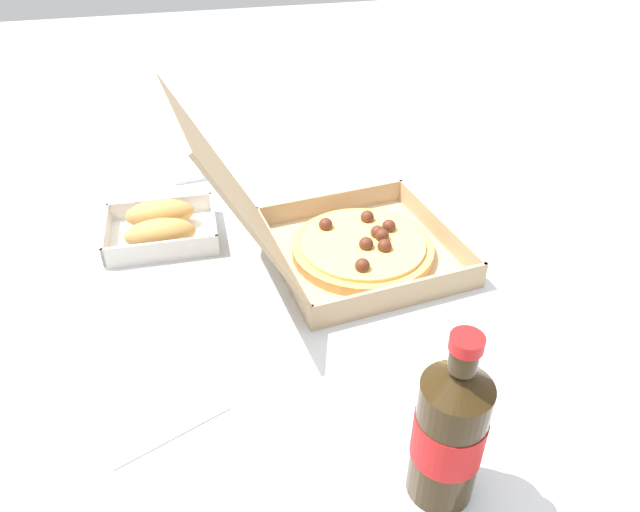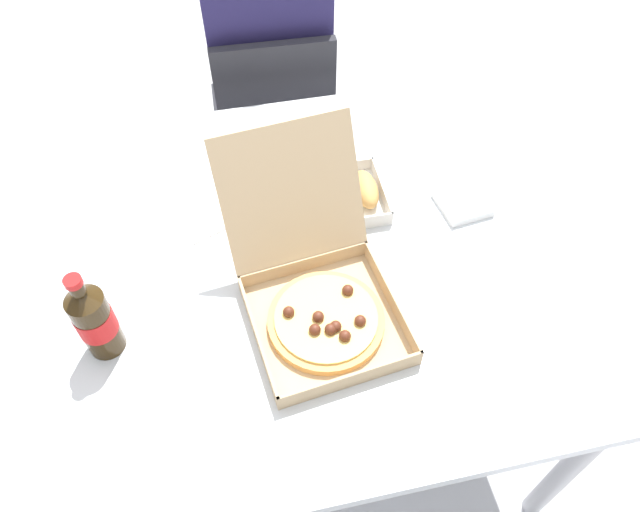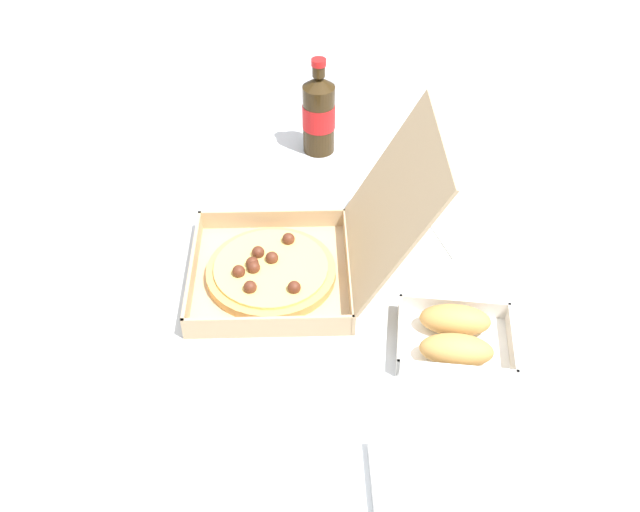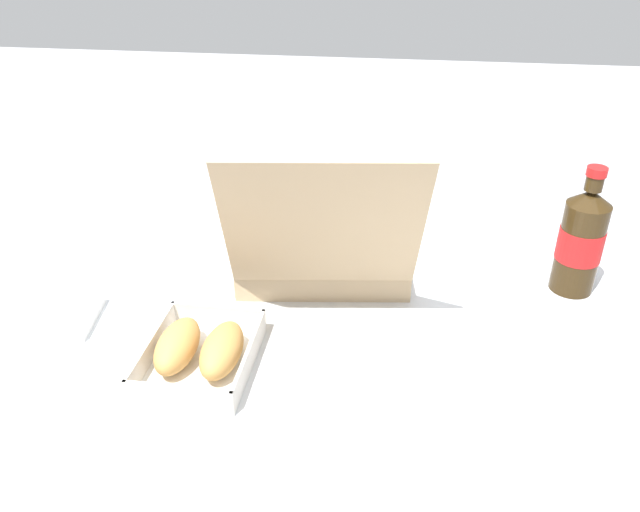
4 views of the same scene
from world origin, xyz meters
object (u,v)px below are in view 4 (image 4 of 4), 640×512
(bread_side_box, at_px, (200,351))
(paper_menu, at_px, (442,404))
(pizza_box_open, at_px, (323,247))
(cola_bottle, at_px, (581,240))
(napkin_pile, at_px, (60,316))

(bread_side_box, relative_size, paper_menu, 0.92)
(pizza_box_open, height_order, cola_bottle, pizza_box_open)
(pizza_box_open, distance_m, paper_menu, 0.39)
(pizza_box_open, xyz_separation_m, paper_menu, (-0.20, 0.33, -0.04))
(cola_bottle, relative_size, napkin_pile, 2.04)
(pizza_box_open, relative_size, bread_side_box, 2.40)
(cola_bottle, xyz_separation_m, paper_menu, (0.23, 0.32, -0.09))
(bread_side_box, relative_size, cola_bottle, 0.86)
(paper_menu, relative_size, napkin_pile, 1.91)
(cola_bottle, bearing_deg, bread_side_box, 26.24)
(bread_side_box, bearing_deg, cola_bottle, -153.76)
(bread_side_box, distance_m, cola_bottle, 0.64)
(cola_bottle, relative_size, paper_menu, 1.07)
(bread_side_box, height_order, cola_bottle, cola_bottle)
(paper_menu, bearing_deg, cola_bottle, -148.09)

